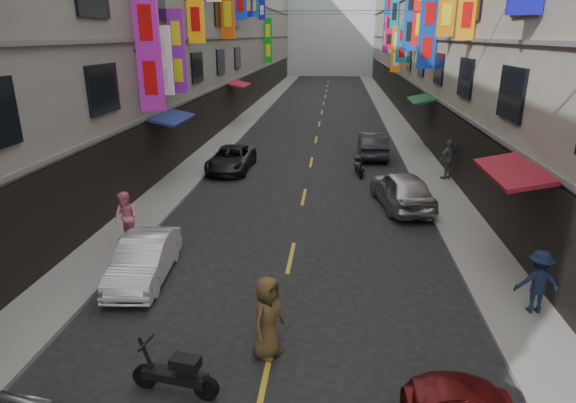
% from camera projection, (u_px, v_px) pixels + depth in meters
% --- Properties ---
extents(sidewalk_left, '(2.00, 90.00, 0.12)m').
position_uv_depth(sidewalk_left, '(244.00, 122.00, 38.17)').
color(sidewalk_left, slate).
rests_on(sidewalk_left, ground).
extents(sidewalk_right, '(2.00, 90.00, 0.12)m').
position_uv_depth(sidewalk_right, '(397.00, 125.00, 37.06)').
color(sidewalk_right, slate).
rests_on(sidewalk_right, ground).
extents(haze_block, '(18.00, 8.00, 22.00)m').
position_uv_depth(haze_block, '(332.00, 7.00, 81.02)').
color(haze_block, '#AFB8C3').
rests_on(haze_block, ground).
extents(street_awnings, '(13.99, 35.20, 0.41)m').
position_uv_depth(street_awnings, '(280.00, 119.00, 21.73)').
color(street_awnings, '#144C1C').
rests_on(street_awnings, ground).
extents(lane_markings, '(0.12, 80.20, 0.01)m').
position_uv_depth(lane_markings, '(318.00, 131.00, 34.81)').
color(lane_markings, gold).
rests_on(lane_markings, ground).
extents(scooter_crossing, '(1.80, 0.60, 1.14)m').
position_uv_depth(scooter_crossing, '(176.00, 374.00, 9.23)').
color(scooter_crossing, black).
rests_on(scooter_crossing, ground).
extents(scooter_far_right, '(0.55, 1.80, 1.14)m').
position_uv_depth(scooter_far_right, '(359.00, 166.00, 23.90)').
color(scooter_far_right, black).
rests_on(scooter_far_right, ground).
extents(car_left_mid, '(1.60, 3.80, 1.22)m').
position_uv_depth(car_left_mid, '(144.00, 259.00, 13.57)').
color(car_left_mid, silver).
rests_on(car_left_mid, ground).
extents(car_left_far, '(2.05, 4.35, 1.20)m').
position_uv_depth(car_left_far, '(231.00, 159.00, 24.61)').
color(car_left_far, black).
rests_on(car_left_far, ground).
extents(car_right_mid, '(2.48, 4.60, 1.49)m').
position_uv_depth(car_right_mid, '(402.00, 189.00, 19.28)').
color(car_right_mid, '#A7A6AB').
rests_on(car_right_mid, ground).
extents(car_right_far, '(1.52, 4.28, 1.41)m').
position_uv_depth(car_right_far, '(373.00, 145.00, 27.28)').
color(car_right_far, '#282830').
rests_on(car_right_far, ground).
extents(pedestrian_lfar, '(1.00, 0.87, 1.73)m').
position_uv_depth(pedestrian_lfar, '(126.00, 218.00, 15.61)').
color(pedestrian_lfar, pink).
rests_on(pedestrian_lfar, sidewalk_left).
extents(pedestrian_rnear, '(1.07, 0.57, 1.63)m').
position_uv_depth(pedestrian_rnear, '(538.00, 282.00, 11.68)').
color(pedestrian_rnear, '#131C34').
rests_on(pedestrian_rnear, sidewalk_right).
extents(pedestrian_rfar, '(1.27, 1.12, 1.89)m').
position_uv_depth(pedestrian_rfar, '(448.00, 160.00, 22.57)').
color(pedestrian_rfar, '#5D5D5F').
rests_on(pedestrian_rfar, sidewalk_right).
extents(pedestrian_crossing, '(0.96, 1.09, 1.87)m').
position_uv_depth(pedestrian_crossing, '(268.00, 317.00, 10.21)').
color(pedestrian_crossing, '#4F3C1F').
rests_on(pedestrian_crossing, ground).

